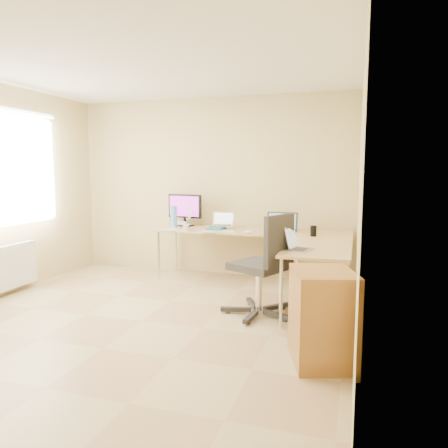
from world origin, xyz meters
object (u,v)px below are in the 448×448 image
(laptop_black, at_px, (281,222))
(water_bottle, at_px, (174,217))
(desk_main, at_px, (252,256))
(monitor, at_px, (185,210))
(office_chair, at_px, (259,269))
(laptop_center, at_px, (223,219))
(desk_fan, at_px, (188,215))
(mug, at_px, (186,228))
(laptop_return, at_px, (299,241))
(keyboard, at_px, (218,231))
(cabinet, at_px, (322,319))
(desk_return, at_px, (318,279))

(laptop_black, xyz_separation_m, water_bottle, (-1.53, -0.04, 0.03))
(desk_main, height_order, monitor, monitor)
(office_chair, bearing_deg, laptop_center, 147.33)
(laptop_black, xyz_separation_m, desk_fan, (-1.42, 0.25, 0.03))
(mug, bearing_deg, laptop_return, -30.80)
(keyboard, distance_m, office_chair, 1.28)
(desk_fan, bearing_deg, laptop_return, -14.46)
(monitor, distance_m, laptop_center, 0.68)
(desk_main, bearing_deg, cabinet, -63.53)
(laptop_center, bearing_deg, monitor, 156.24)
(desk_return, bearing_deg, desk_fan, 149.00)
(cabinet, bearing_deg, desk_fan, 113.80)
(desk_main, relative_size, water_bottle, 8.37)
(mug, height_order, water_bottle, water_bottle)
(office_chair, bearing_deg, laptop_black, 113.37)
(desk_return, xyz_separation_m, water_bottle, (-2.10, 0.90, 0.52))
(laptop_black, height_order, water_bottle, water_bottle)
(keyboard, relative_size, office_chair, 0.38)
(desk_return, distance_m, cabinet, 1.27)
(monitor, bearing_deg, cabinet, -37.43)
(keyboard, bearing_deg, monitor, 124.72)
(monitor, xyz_separation_m, keyboard, (0.65, -0.44, -0.23))
(laptop_center, xyz_separation_m, water_bottle, (-0.72, -0.04, 0.02))
(mug, distance_m, cabinet, 2.82)
(desk_return, height_order, mug, mug)
(desk_main, relative_size, laptop_center, 9.01)
(cabinet, bearing_deg, water_bottle, 118.82)
(monitor, bearing_deg, desk_return, -19.06)
(desk_main, relative_size, laptop_black, 6.40)
(laptop_return, xyz_separation_m, office_chair, (-0.42, 0.01, -0.32))
(laptop_center, distance_m, cabinet, 2.73)
(laptop_center, distance_m, water_bottle, 0.72)
(laptop_return, relative_size, cabinet, 0.36)
(desk_main, bearing_deg, monitor, 172.16)
(desk_return, relative_size, water_bottle, 4.11)
(monitor, distance_m, mug, 0.52)
(desk_return, height_order, monitor, monitor)
(water_bottle, bearing_deg, keyboard, -15.61)
(office_chair, bearing_deg, mug, 166.10)
(desk_main, distance_m, monitor, 1.22)
(laptop_black, bearing_deg, laptop_center, 179.68)
(desk_main, relative_size, office_chair, 2.38)
(mug, bearing_deg, cabinet, -44.66)
(desk_fan, relative_size, office_chair, 0.29)
(laptop_black, distance_m, water_bottle, 1.53)
(desk_return, bearing_deg, monitor, 150.59)
(monitor, height_order, cabinet, monitor)
(monitor, xyz_separation_m, mug, (0.20, -0.44, -0.19))
(laptop_black, distance_m, office_chair, 1.28)
(desk_fan, height_order, office_chair, office_chair)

